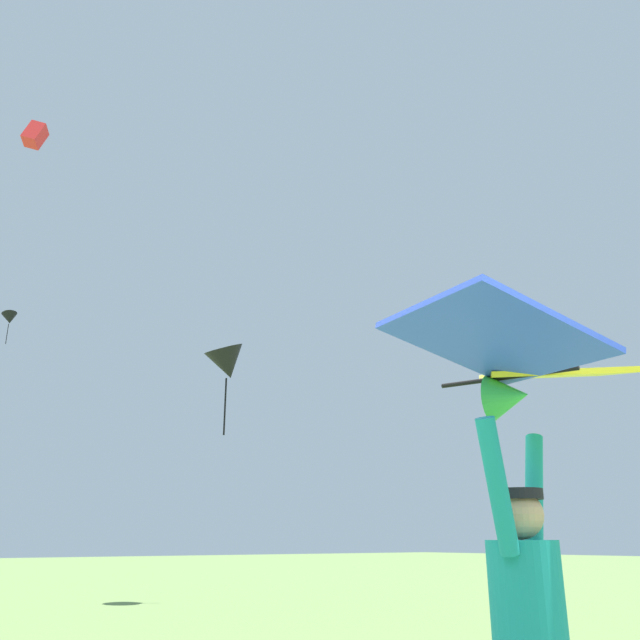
% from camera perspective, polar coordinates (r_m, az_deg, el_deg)
% --- Properties ---
extents(held_stunt_kite, '(1.81, 1.22, 0.41)m').
position_cam_1_polar(held_stunt_kite, '(3.54, 16.80, -3.86)').
color(held_stunt_kite, black).
extents(distant_kite_red_overhead_distant, '(1.15, 0.92, 1.24)m').
position_cam_1_polar(distant_kite_red_overhead_distant, '(30.89, -23.10, 14.29)').
color(distant_kite_red_overhead_distant, red).
extents(distant_kite_black_low_left, '(1.23, 1.04, 2.41)m').
position_cam_1_polar(distant_kite_black_low_left, '(17.48, -7.93, -3.69)').
color(distant_kite_black_low_left, black).
extents(distant_kite_black_mid_right, '(0.86, 0.90, 1.72)m').
position_cam_1_polar(distant_kite_black_mid_right, '(36.62, -24.93, 0.12)').
color(distant_kite_black_mid_right, black).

